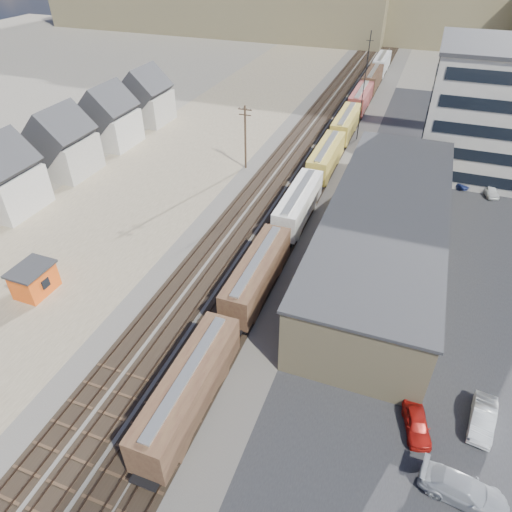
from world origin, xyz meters
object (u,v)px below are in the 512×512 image
(maintenance_shed, at_px, (34,280))
(parked_car_white, at_px, (483,419))
(parked_car_blue, at_px, (455,181))
(utility_pole_north, at_px, (245,136))
(parked_car_silver, at_px, (464,490))
(parked_car_red, at_px, (417,424))
(freight_train, at_px, (337,139))

(maintenance_shed, bearing_deg, parked_car_white, -0.98)
(parked_car_white, height_order, parked_car_blue, parked_car_white)
(utility_pole_north, distance_m, parked_car_blue, 32.18)
(maintenance_shed, relative_size, parked_car_silver, 0.76)
(utility_pole_north, bearing_deg, parked_car_white, -47.04)
(parked_car_red, bearing_deg, parked_car_blue, 72.55)
(utility_pole_north, bearing_deg, parked_car_silver, -52.76)
(parked_car_silver, relative_size, parked_car_blue, 1.18)
(maintenance_shed, distance_m, parked_car_white, 43.81)
(utility_pole_north, relative_size, parked_car_red, 2.33)
(utility_pole_north, distance_m, parked_car_white, 50.16)
(freight_train, distance_m, utility_pole_north, 16.00)
(parked_car_blue, bearing_deg, parked_car_silver, -145.06)
(parked_car_white, bearing_deg, freight_train, 122.27)
(utility_pole_north, relative_size, parked_car_white, 2.09)
(parked_car_white, relative_size, parked_car_blue, 0.96)
(parked_car_white, bearing_deg, parked_car_red, -148.04)
(maintenance_shed, relative_size, parked_car_blue, 0.89)
(utility_pole_north, relative_size, maintenance_shed, 2.25)
(parked_car_red, bearing_deg, utility_pole_north, 112.34)
(freight_train, bearing_deg, parked_car_white, -64.92)
(parked_car_red, relative_size, parked_car_blue, 0.86)
(utility_pole_north, height_order, parked_car_red, utility_pole_north)
(parked_car_red, distance_m, parked_car_blue, 44.22)
(utility_pole_north, height_order, parked_car_white, utility_pole_north)
(maintenance_shed, bearing_deg, parked_car_blue, 45.07)
(utility_pole_north, distance_m, parked_car_silver, 54.19)
(freight_train, bearing_deg, utility_pole_north, -141.11)
(maintenance_shed, bearing_deg, parked_car_red, -4.31)
(parked_car_blue, bearing_deg, parked_car_white, -142.97)
(maintenance_shed, relative_size, parked_car_red, 1.03)
(utility_pole_north, height_order, parked_car_blue, utility_pole_north)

